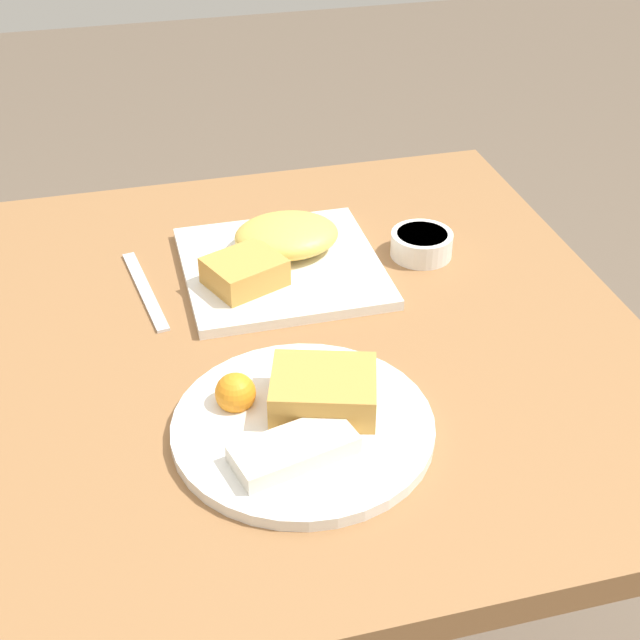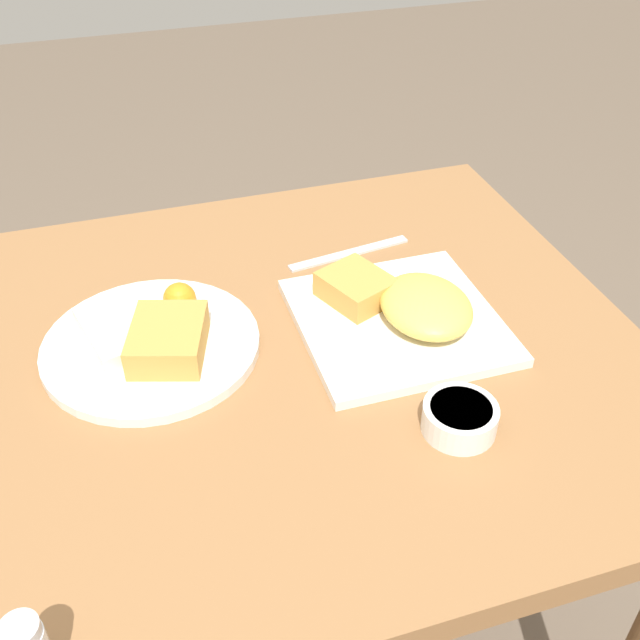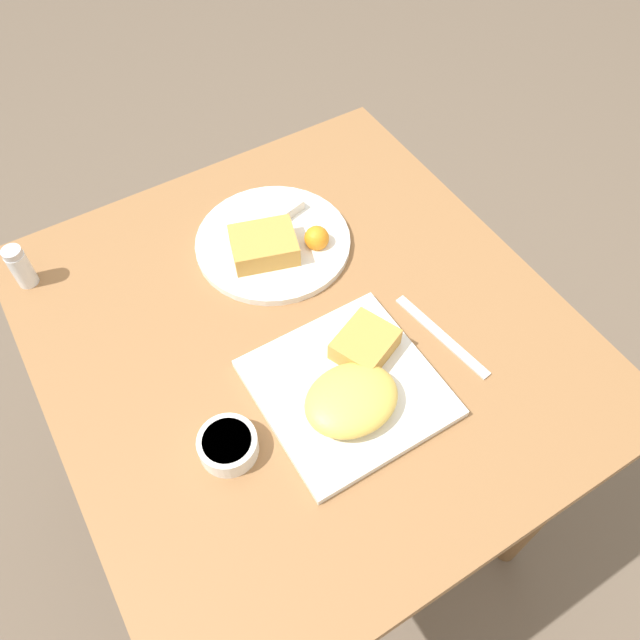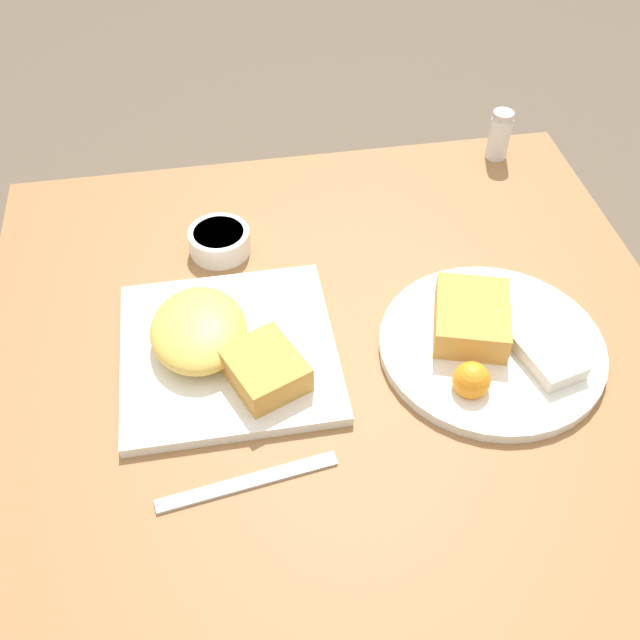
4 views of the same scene
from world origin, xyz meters
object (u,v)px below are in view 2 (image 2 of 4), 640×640
(plate_square_near, at_px, (402,310))
(plate_oval_far, at_px, (153,341))
(butter_knife, at_px, (349,253))
(sauce_ramekin, at_px, (460,418))

(plate_square_near, relative_size, plate_oval_far, 0.94)
(plate_oval_far, bearing_deg, plate_square_near, -97.32)
(plate_oval_far, distance_m, butter_knife, 0.34)
(plate_oval_far, xyz_separation_m, sauce_ramekin, (-0.24, -0.31, 0.00))
(plate_oval_far, relative_size, butter_knife, 1.40)
(plate_square_near, distance_m, butter_knife, 0.18)
(plate_oval_far, height_order, sauce_ramekin, plate_oval_far)
(sauce_ramekin, bearing_deg, plate_oval_far, 52.04)
(plate_square_near, distance_m, sauce_ramekin, 0.20)
(butter_knife, bearing_deg, sauce_ramekin, 81.68)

